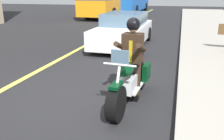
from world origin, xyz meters
The scene contains 5 objects.
ground_plane centered at (0.00, 0.00, 0.00)m, with size 80.00×80.00×0.00m, color black.
lane_center_stripe centered at (0.00, -2.00, 0.01)m, with size 60.00×0.16×0.01m, color #E5DB4C.
motorcycle_main centered at (-0.11, 1.02, 0.45)m, with size 2.22×0.68×1.26m.
rider_main centered at (-0.30, 1.03, 1.04)m, with size 0.65×0.57×1.74m.
car_dark centered at (-5.59, -0.38, 0.69)m, with size 4.60×1.92×1.40m.
Camera 1 is at (4.41, 1.94, 2.20)m, focal length 38.01 mm.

